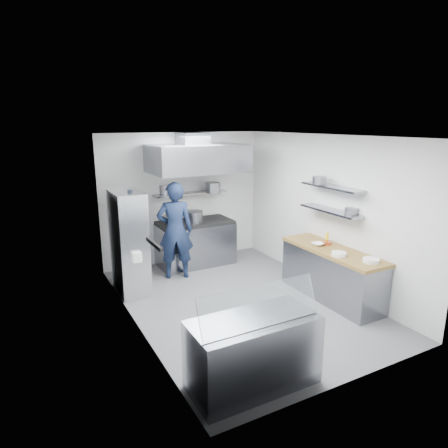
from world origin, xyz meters
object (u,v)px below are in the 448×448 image
gas_range (196,244)px  wire_rack (129,243)px  display_case (253,352)px  chef (175,231)px

gas_range → wire_rack: (-1.63, -0.77, 0.48)m
gas_range → wire_rack: size_ratio=0.86×
wire_rack → display_case: 3.41m
gas_range → display_case: 4.25m
wire_rack → display_case: bearing=-81.0°
gas_range → display_case: size_ratio=1.07×
chef → gas_range: bearing=-124.0°
wire_rack → display_case: wire_rack is taller
gas_range → wire_rack: 1.86m
wire_rack → display_case: (0.53, -3.33, -0.50)m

